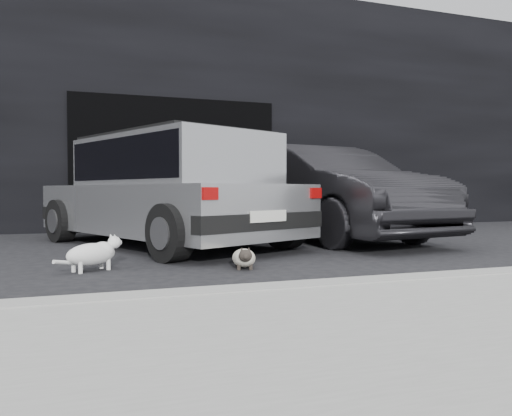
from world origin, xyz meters
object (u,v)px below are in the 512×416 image
object	(u,v)px
second_car	(321,192)
cat_siamese	(244,258)
cat_white	(94,253)
silver_hatchback	(169,186)

from	to	relation	value
second_car	cat_siamese	world-z (taller)	second_car
cat_siamese	cat_white	xyz separation A→B (m)	(-1.42, 0.35, 0.06)
second_car	cat_siamese	bearing A→B (deg)	-139.01
silver_hatchback	second_car	xyz separation A→B (m)	(2.48, 0.20, -0.09)
cat_siamese	second_car	bearing A→B (deg)	-116.07
cat_white	silver_hatchback	bearing A→B (deg)	122.22
silver_hatchback	cat_white	world-z (taller)	silver_hatchback
silver_hatchback	second_car	world-z (taller)	silver_hatchback
silver_hatchback	cat_siamese	size ratio (longest dim) A/B	6.72
cat_siamese	cat_white	bearing A→B (deg)	-0.11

